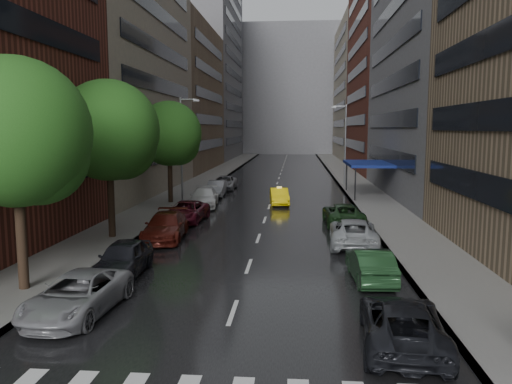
# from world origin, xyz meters

# --- Properties ---
(ground) EXTENTS (220.00, 220.00, 0.00)m
(ground) POSITION_xyz_m (0.00, 0.00, 0.00)
(ground) COLOR gray
(ground) RESTS_ON ground
(road) EXTENTS (14.00, 140.00, 0.01)m
(road) POSITION_xyz_m (0.00, 50.00, 0.01)
(road) COLOR black
(road) RESTS_ON ground
(sidewalk_left) EXTENTS (4.00, 140.00, 0.15)m
(sidewalk_left) POSITION_xyz_m (-9.00, 50.00, 0.07)
(sidewalk_left) COLOR gray
(sidewalk_left) RESTS_ON ground
(sidewalk_right) EXTENTS (4.00, 140.00, 0.15)m
(sidewalk_right) POSITION_xyz_m (9.00, 50.00, 0.07)
(sidewalk_right) COLOR gray
(sidewalk_right) RESTS_ON ground
(buildings_left) EXTENTS (8.00, 108.00, 38.00)m
(buildings_left) POSITION_xyz_m (-15.00, 58.79, 15.99)
(buildings_left) COLOR maroon
(buildings_left) RESTS_ON ground
(buildings_right) EXTENTS (8.05, 109.10, 36.00)m
(buildings_right) POSITION_xyz_m (15.00, 56.70, 15.03)
(buildings_right) COLOR #937A5B
(buildings_right) RESTS_ON ground
(building_far) EXTENTS (40.00, 14.00, 32.00)m
(building_far) POSITION_xyz_m (0.00, 118.00, 16.00)
(building_far) COLOR slate
(building_far) RESTS_ON ground
(tree_near) EXTENTS (5.81, 5.81, 9.26)m
(tree_near) POSITION_xyz_m (-8.60, 5.58, 6.34)
(tree_near) COLOR #382619
(tree_near) RESTS_ON ground
(tree_mid) EXTENTS (5.83, 5.83, 9.30)m
(tree_mid) POSITION_xyz_m (-8.60, 15.22, 6.36)
(tree_mid) COLOR #382619
(tree_mid) RESTS_ON ground
(tree_far) EXTENTS (5.52, 5.52, 8.80)m
(tree_far) POSITION_xyz_m (-8.60, 29.05, 6.03)
(tree_far) COLOR #382619
(tree_far) RESTS_ON ground
(taxi) EXTENTS (1.92, 4.38, 1.40)m
(taxi) POSITION_xyz_m (0.79, 29.32, 0.70)
(taxi) COLOR yellow
(taxi) RESTS_ON ground
(parked_cars_left) EXTENTS (2.70, 41.26, 1.57)m
(parked_cars_left) POSITION_xyz_m (-5.40, 20.96, 0.75)
(parked_cars_left) COLOR gray
(parked_cars_left) RESTS_ON ground
(parked_cars_right) EXTENTS (2.85, 24.34, 1.53)m
(parked_cars_right) POSITION_xyz_m (5.40, 12.13, 0.74)
(parked_cars_right) COLOR black
(parked_cars_right) RESTS_ON ground
(street_lamp_left) EXTENTS (1.74, 0.22, 9.00)m
(street_lamp_left) POSITION_xyz_m (-7.72, 30.00, 4.89)
(street_lamp_left) COLOR gray
(street_lamp_left) RESTS_ON sidewalk_left
(street_lamp_right) EXTENTS (1.74, 0.22, 9.00)m
(street_lamp_right) POSITION_xyz_m (7.72, 45.00, 4.89)
(street_lamp_right) COLOR gray
(street_lamp_right) RESTS_ON sidewalk_right
(awning) EXTENTS (4.00, 8.00, 3.12)m
(awning) POSITION_xyz_m (8.98, 35.00, 3.13)
(awning) COLOR navy
(awning) RESTS_ON sidewalk_right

